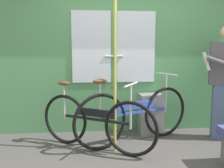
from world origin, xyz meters
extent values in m
cube|color=#474442|center=(0.00, 0.00, -0.02)|extent=(5.51, 3.93, 0.04)
cube|color=#4C8C56|center=(0.00, 1.16, 1.17)|extent=(4.51, 0.08, 2.34)
cube|color=silver|center=(-0.55, 1.11, 1.36)|extent=(0.60, 0.02, 1.10)
cube|color=silver|center=(0.15, 1.11, 1.36)|extent=(0.60, 0.02, 1.10)
cylinder|color=#B2B2B7|center=(-0.20, 1.09, 1.22)|extent=(0.28, 0.02, 0.02)
torus|color=black|center=(0.56, 0.82, 0.38)|extent=(0.72, 0.33, 0.76)
torus|color=black|center=(-0.44, 0.41, 0.38)|extent=(0.72, 0.33, 0.76)
cube|color=#2D4CB2|center=(0.06, 0.62, 0.44)|extent=(0.97, 0.43, 0.03)
cube|color=#2D4CB2|center=(0.06, 0.62, 0.54)|extent=(0.56, 0.26, 0.10)
cylinder|color=#B7B7BC|center=(-0.44, 0.41, 0.65)|extent=(0.02, 0.02, 0.54)
ellipsoid|color=brown|center=(-0.44, 0.41, 0.92)|extent=(0.22, 0.16, 0.06)
cylinder|color=#B7B7BC|center=(0.56, 0.82, 0.67)|extent=(0.02, 0.02, 0.58)
cylinder|color=#B7B7BC|center=(0.56, 0.82, 0.96)|extent=(0.19, 0.42, 0.02)
torus|color=black|center=(-0.08, 0.19, 0.35)|extent=(0.63, 0.39, 0.70)
torus|color=black|center=(-0.93, 0.67, 0.35)|extent=(0.63, 0.39, 0.70)
cube|color=black|center=(-0.51, 0.43, 0.41)|extent=(0.82, 0.49, 0.03)
cube|color=black|center=(-0.51, 0.43, 0.50)|extent=(0.48, 0.29, 0.10)
cylinder|color=#B7B7BC|center=(-0.93, 0.67, 0.61)|extent=(0.02, 0.02, 0.51)
ellipsoid|color=brown|center=(-0.93, 0.67, 0.86)|extent=(0.22, 0.18, 0.06)
cylinder|color=#B7B7BC|center=(-0.08, 0.19, 0.63)|extent=(0.02, 0.02, 0.55)
cylinder|color=#B7B7BC|center=(-0.08, 0.19, 0.90)|extent=(0.24, 0.39, 0.02)
cube|color=slate|center=(1.38, 0.64, 0.41)|extent=(0.37, 0.29, 0.82)
cube|color=silver|center=(1.12, 0.75, 1.15)|extent=(0.23, 0.36, 0.26)
cylinder|color=#4C4C51|center=(1.17, 0.50, 1.15)|extent=(0.31, 0.18, 0.17)
cylinder|color=#4C4C51|center=(1.33, 0.88, 1.15)|extent=(0.31, 0.18, 0.17)
cube|color=gray|center=(0.37, 0.94, 0.32)|extent=(0.36, 0.28, 0.64)
cylinder|color=#C6C14C|center=(-0.26, 0.36, 1.17)|extent=(0.04, 0.04, 2.34)
camera|label=1|loc=(-0.55, -2.44, 1.28)|focal=36.25mm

